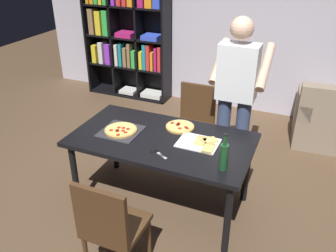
# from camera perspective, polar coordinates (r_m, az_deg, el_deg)

# --- Properties ---
(ground_plane) EXTENTS (12.00, 12.00, 0.00)m
(ground_plane) POSITION_cam_1_polar(r_m,az_deg,el_deg) (3.68, -0.94, -12.11)
(ground_plane) COLOR brown
(back_wall) EXTENTS (6.40, 0.10, 2.80)m
(back_wall) POSITION_cam_1_polar(r_m,az_deg,el_deg) (5.38, 10.78, 17.15)
(back_wall) COLOR #BCB7C6
(back_wall) RESTS_ON ground_plane
(dining_table) EXTENTS (1.65, 0.90, 0.75)m
(dining_table) POSITION_cam_1_polar(r_m,az_deg,el_deg) (3.28, -1.03, -3.06)
(dining_table) COLOR black
(dining_table) RESTS_ON ground_plane
(chair_near_camera) EXTENTS (0.42, 0.42, 0.90)m
(chair_near_camera) POSITION_cam_1_polar(r_m,az_deg,el_deg) (2.73, -9.31, -15.35)
(chair_near_camera) COLOR #472D19
(chair_near_camera) RESTS_ON ground_plane
(chair_far_side) EXTENTS (0.42, 0.42, 0.90)m
(chair_far_side) POSITION_cam_1_polar(r_m,az_deg,el_deg) (4.13, 4.28, 1.16)
(chair_far_side) COLOR #472D19
(chair_far_side) RESTS_ON ground_plane
(bookshelf) EXTENTS (1.40, 0.35, 1.95)m
(bookshelf) POSITION_cam_1_polar(r_m,az_deg,el_deg) (5.84, -6.56, 14.47)
(bookshelf) COLOR black
(bookshelf) RESTS_ON ground_plane
(person_serving_pizza) EXTENTS (0.55, 0.54, 1.75)m
(person_serving_pizza) POSITION_cam_1_polar(r_m,az_deg,el_deg) (3.61, 10.88, 5.19)
(person_serving_pizza) COLOR #38476B
(person_serving_pizza) RESTS_ON ground_plane
(pepperoni_pizza_on_tray) EXTENTS (0.36, 0.36, 0.04)m
(pepperoni_pizza_on_tray) POSITION_cam_1_polar(r_m,az_deg,el_deg) (3.37, -7.58, -0.71)
(pepperoni_pizza_on_tray) COLOR #2D2D33
(pepperoni_pizza_on_tray) RESTS_ON dining_table
(pizza_slices_on_towel) EXTENTS (0.36, 0.28, 0.03)m
(pizza_slices_on_towel) POSITION_cam_1_polar(r_m,az_deg,el_deg) (3.16, 5.41, -2.72)
(pizza_slices_on_towel) COLOR white
(pizza_slices_on_towel) RESTS_ON dining_table
(wine_bottle) EXTENTS (0.07, 0.07, 0.32)m
(wine_bottle) POSITION_cam_1_polar(r_m,az_deg,el_deg) (2.80, 8.95, -4.79)
(wine_bottle) COLOR #194723
(wine_bottle) RESTS_ON dining_table
(kitchen_scissors) EXTENTS (0.19, 0.14, 0.01)m
(kitchen_scissors) POSITION_cam_1_polar(r_m,az_deg,el_deg) (3.03, -1.76, -4.21)
(kitchen_scissors) COLOR silver
(kitchen_scissors) RESTS_ON dining_table
(second_pizza_plain) EXTENTS (0.27, 0.27, 0.03)m
(second_pizza_plain) POSITION_cam_1_polar(r_m,az_deg,el_deg) (3.41, 1.94, -0.09)
(second_pizza_plain) COLOR tan
(second_pizza_plain) RESTS_ON dining_table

